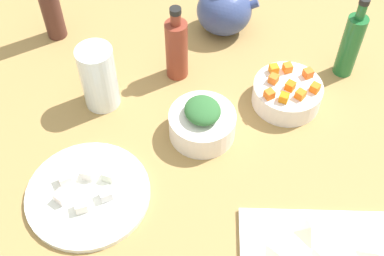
{
  "coord_description": "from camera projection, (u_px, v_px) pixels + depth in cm",
  "views": [
    {
      "loc": [
        1.88,
        -62.06,
        85.97
      ],
      "look_at": [
        0.0,
        0.0,
        8.0
      ],
      "focal_mm": 47.16,
      "sensor_mm": 36.0,
      "label": 1
    }
  ],
  "objects": [
    {
      "name": "drinking_glass_0",
      "position": [
        99.0,
        77.0,
        1.05
      ],
      "size": [
        7.59,
        7.59,
        14.98
      ],
      "primitive_type": "cylinder",
      "color": "white",
      "rests_on": "tabletop"
    },
    {
      "name": "tofu_cube_3",
      "position": [
        61.0,
        197.0,
        0.93
      ],
      "size": [
        3.06,
        3.06,
        2.2
      ],
      "primitive_type": "cube",
      "rotation": [
        0.0,
        0.0,
        0.97
      ],
      "color": "white",
      "rests_on": "plate_tofu"
    },
    {
      "name": "carrot_cube_2",
      "position": [
        300.0,
        94.0,
        1.04
      ],
      "size": [
        2.53,
        2.53,
        1.8
      ],
      "primitive_type": "cube",
      "rotation": [
        0.0,
        0.0,
        2.45
      ],
      "color": "orange",
      "rests_on": "bowl_carrots"
    },
    {
      "name": "plate_tofu",
      "position": [
        88.0,
        194.0,
        0.95
      ],
      "size": [
        23.57,
        23.57,
        1.2
      ],
      "primitive_type": "cylinder",
      "color": "white",
      "rests_on": "tabletop"
    },
    {
      "name": "carrot_cube_4",
      "position": [
        274.0,
        79.0,
        1.07
      ],
      "size": [
        2.48,
        2.48,
        1.8
      ],
      "primitive_type": "cube",
      "rotation": [
        0.0,
        0.0,
        2.58
      ],
      "color": "orange",
      "rests_on": "bowl_carrots"
    },
    {
      "name": "tofu_cube_5",
      "position": [
        109.0,
        175.0,
        0.96
      ],
      "size": [
        2.77,
        2.77,
        2.2
      ],
      "primitive_type": "cube",
      "rotation": [
        0.0,
        0.0,
        1.26
      ],
      "color": "silver",
      "rests_on": "plate_tofu"
    },
    {
      "name": "carrot_cube_6",
      "position": [
        315.0,
        88.0,
        1.05
      ],
      "size": [
        2.51,
        2.51,
        1.8
      ],
      "primitive_type": "cube",
      "rotation": [
        0.0,
        0.0,
        2.52
      ],
      "color": "orange",
      "rests_on": "bowl_carrots"
    },
    {
      "name": "dumpling_1",
      "position": [
        310.0,
        230.0,
        0.89
      ],
      "size": [
        4.28,
        4.89,
        2.03
      ],
      "primitive_type": "pyramid",
      "rotation": [
        0.0,
        0.0,
        1.59
      ],
      "color": "beige",
      "rests_on": "cutting_board"
    },
    {
      "name": "tofu_cube_2",
      "position": [
        106.0,
        194.0,
        0.93
      ],
      "size": [
        2.92,
        2.92,
        2.2
      ],
      "primitive_type": "cube",
      "rotation": [
        0.0,
        0.0,
        2.01
      ],
      "color": "silver",
      "rests_on": "plate_tofu"
    },
    {
      "name": "carrot_cube_7",
      "position": [
        269.0,
        94.0,
        1.04
      ],
      "size": [
        2.47,
        2.47,
        1.8
      ],
      "primitive_type": "cube",
      "rotation": [
        0.0,
        0.0,
        2.11
      ],
      "color": "orange",
      "rests_on": "bowl_carrots"
    },
    {
      "name": "tofu_cube_1",
      "position": [
        81.0,
        206.0,
        0.92
      ],
      "size": [
        2.78,
        2.78,
        2.2
      ],
      "primitive_type": "cube",
      "rotation": [
        0.0,
        0.0,
        1.89
      ],
      "color": "white",
      "rests_on": "plate_tofu"
    },
    {
      "name": "tofu_cube_0",
      "position": [
        89.0,
        173.0,
        0.96
      ],
      "size": [
        2.64,
        2.64,
        2.2
      ],
      "primitive_type": "cube",
      "rotation": [
        0.0,
        0.0,
        2.91
      ],
      "color": "white",
      "rests_on": "plate_tofu"
    },
    {
      "name": "carrot_cube_5",
      "position": [
        284.0,
        98.0,
        1.03
      ],
      "size": [
        2.34,
        2.34,
        1.8
      ],
      "primitive_type": "cube",
      "rotation": [
        0.0,
        0.0,
        2.76
      ],
      "color": "orange",
      "rests_on": "bowl_carrots"
    },
    {
      "name": "carrot_cube_0",
      "position": [
        288.0,
        68.0,
        1.09
      ],
      "size": [
        2.25,
        2.25,
        1.8
      ],
      "primitive_type": "cube",
      "rotation": [
        0.0,
        0.0,
        1.87
      ],
      "color": "orange",
      "rests_on": "bowl_carrots"
    },
    {
      "name": "bowl_greens",
      "position": [
        202.0,
        124.0,
        1.03
      ],
      "size": [
        13.7,
        13.7,
        5.74
      ],
      "primitive_type": "cylinder",
      "color": "white",
      "rests_on": "tabletop"
    },
    {
      "name": "tofu_cube_4",
      "position": [
        64.0,
        179.0,
        0.95
      ],
      "size": [
        3.0,
        3.0,
        2.2
      ],
      "primitive_type": "cube",
      "rotation": [
        0.0,
        0.0,
        0.52
      ],
      "color": "white",
      "rests_on": "plate_tofu"
    },
    {
      "name": "bottle_0",
      "position": [
        351.0,
        44.0,
        1.1
      ],
      "size": [
        4.41,
        4.41,
        20.33
      ],
      "color": "#216731",
      "rests_on": "tabletop"
    },
    {
      "name": "carrot_cube_1",
      "position": [
        308.0,
        73.0,
        1.08
      ],
      "size": [
        2.4,
        2.4,
        1.8
      ],
      "primitive_type": "cube",
      "rotation": [
        0.0,
        0.0,
        0.44
      ],
      "color": "orange",
      "rests_on": "bowl_carrots"
    },
    {
      "name": "teapot",
      "position": [
        224.0,
        10.0,
        1.21
      ],
      "size": [
        14.97,
        12.43,
        15.16
      ],
      "color": "#37467D",
      "rests_on": "tabletop"
    },
    {
      "name": "carrot_cube_8",
      "position": [
        274.0,
        69.0,
        1.09
      ],
      "size": [
        2.24,
        2.24,
        1.8
      ],
      "primitive_type": "cube",
      "rotation": [
        0.0,
        0.0,
        0.29
      ],
      "color": "orange",
      "rests_on": "bowl_carrots"
    },
    {
      "name": "bottle_1",
      "position": [
        177.0,
        48.0,
        1.1
      ],
      "size": [
        4.93,
        4.93,
        18.5
      ],
      "color": "brown",
      "rests_on": "tabletop"
    },
    {
      "name": "chopped_greens_mound",
      "position": [
        203.0,
        110.0,
        0.99
      ],
      "size": [
        9.4,
        9.75,
        3.19
      ],
      "primitive_type": "ellipsoid",
      "rotation": [
        0.0,
        0.0,
        1.91
      ],
      "color": "#2F6532",
      "rests_on": "bowl_greens"
    },
    {
      "name": "carrot_cube_3",
      "position": [
        290.0,
        86.0,
        1.05
      ],
      "size": [
        2.49,
        2.49,
        1.8
      ],
      "primitive_type": "cube",
      "rotation": [
        0.0,
        0.0,
        2.56
      ],
      "color": "orange",
      "rests_on": "bowl_carrots"
    },
    {
      "name": "tabletop",
      "position": [
        192.0,
        147.0,
        1.05
      ],
      "size": [
        190.0,
        190.0,
        3.0
      ],
      "primitive_type": "cube",
      "color": "#A37E49",
      "rests_on": "ground"
    },
    {
      "name": "bowl_carrots",
      "position": [
        287.0,
        94.0,
        1.09
      ],
      "size": [
        14.84,
        14.84,
        5.07
      ],
      "primitive_type": "cylinder",
      "color": "white",
      "rests_on": "tabletop"
    }
  ]
}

